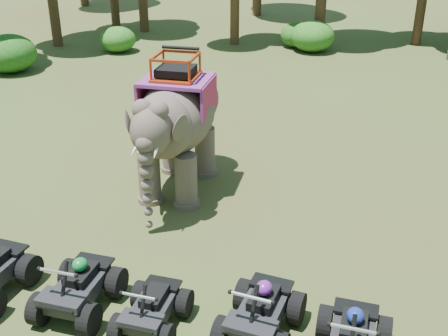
# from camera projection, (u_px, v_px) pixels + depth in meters

# --- Properties ---
(ground) EXTENTS (110.00, 110.00, 0.00)m
(ground) POSITION_uv_depth(u_px,v_px,m) (210.00, 269.00, 12.29)
(ground) COLOR #47381E
(ground) RESTS_ON ground
(elephant) EXTENTS (2.16, 4.62, 3.83)m
(elephant) POSITION_uv_depth(u_px,v_px,m) (177.00, 123.00, 14.96)
(elephant) COLOR brown
(elephant) RESTS_ON ground
(atv_1) EXTENTS (1.33, 1.80, 1.32)m
(atv_1) POSITION_uv_depth(u_px,v_px,m) (77.00, 281.00, 10.84)
(atv_1) COLOR black
(atv_1) RESTS_ON ground
(atv_2) EXTENTS (1.17, 1.58, 1.15)m
(atv_2) POSITION_uv_depth(u_px,v_px,m) (152.00, 303.00, 10.38)
(atv_2) COLOR black
(atv_2) RESTS_ON ground
(atv_3) EXTENTS (1.51, 1.94, 1.33)m
(atv_3) POSITION_uv_depth(u_px,v_px,m) (261.00, 306.00, 10.17)
(atv_3) COLOR black
(atv_3) RESTS_ON ground
(atv_4) EXTENTS (1.36, 1.83, 1.33)m
(atv_4) POSITION_uv_depth(u_px,v_px,m) (353.00, 335.00, 9.50)
(atv_4) COLOR black
(atv_4) RESTS_ON ground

